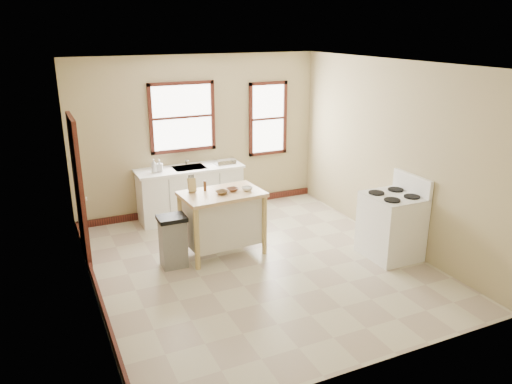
# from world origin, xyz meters

# --- Properties ---
(floor) EXTENTS (5.00, 5.00, 0.00)m
(floor) POSITION_xyz_m (0.00, 0.00, 0.00)
(floor) COLOR #C1B899
(floor) RESTS_ON ground
(ceiling) EXTENTS (5.00, 5.00, 0.00)m
(ceiling) POSITION_xyz_m (0.00, 0.00, 2.80)
(ceiling) COLOR white
(ceiling) RESTS_ON ground
(wall_back) EXTENTS (4.50, 0.04, 2.80)m
(wall_back) POSITION_xyz_m (0.00, 2.50, 1.40)
(wall_back) COLOR tan
(wall_back) RESTS_ON ground
(wall_left) EXTENTS (0.04, 5.00, 2.80)m
(wall_left) POSITION_xyz_m (-2.25, 0.00, 1.40)
(wall_left) COLOR tan
(wall_left) RESTS_ON ground
(wall_right) EXTENTS (0.04, 5.00, 2.80)m
(wall_right) POSITION_xyz_m (2.25, 0.00, 1.40)
(wall_right) COLOR tan
(wall_right) RESTS_ON ground
(window_main) EXTENTS (1.17, 0.06, 1.22)m
(window_main) POSITION_xyz_m (-0.30, 2.48, 1.75)
(window_main) COLOR black
(window_main) RESTS_ON wall_back
(window_side) EXTENTS (0.77, 0.06, 1.37)m
(window_side) POSITION_xyz_m (1.35, 2.48, 1.60)
(window_side) COLOR black
(window_side) RESTS_ON wall_back
(door_left) EXTENTS (0.06, 0.90, 2.10)m
(door_left) POSITION_xyz_m (-2.21, 1.30, 1.05)
(door_left) COLOR black
(door_left) RESTS_ON ground
(baseboard_back) EXTENTS (4.50, 0.04, 0.12)m
(baseboard_back) POSITION_xyz_m (0.00, 2.47, 0.06)
(baseboard_back) COLOR black
(baseboard_back) RESTS_ON ground
(baseboard_left) EXTENTS (0.04, 5.00, 0.12)m
(baseboard_left) POSITION_xyz_m (-2.22, 0.00, 0.06)
(baseboard_left) COLOR black
(baseboard_left) RESTS_ON ground
(sink_counter) EXTENTS (1.86, 0.62, 0.92)m
(sink_counter) POSITION_xyz_m (-0.30, 2.20, 0.46)
(sink_counter) COLOR white
(sink_counter) RESTS_ON ground
(faucet) EXTENTS (0.03, 0.03, 0.22)m
(faucet) POSITION_xyz_m (-0.30, 2.38, 1.03)
(faucet) COLOR silver
(faucet) RESTS_ON sink_counter
(soap_bottle_a) EXTENTS (0.11, 0.11, 0.24)m
(soap_bottle_a) POSITION_xyz_m (-0.93, 2.13, 1.04)
(soap_bottle_a) COLOR #B2B2B2
(soap_bottle_a) RESTS_ON sink_counter
(soap_bottle_b) EXTENTS (0.12, 0.12, 0.21)m
(soap_bottle_b) POSITION_xyz_m (-0.83, 2.16, 1.02)
(soap_bottle_b) COLOR #B2B2B2
(soap_bottle_b) RESTS_ON sink_counter
(dish_rack) EXTENTS (0.44, 0.38, 0.09)m
(dish_rack) POSITION_xyz_m (0.34, 2.15, 0.97)
(dish_rack) COLOR silver
(dish_rack) RESTS_ON sink_counter
(kitchen_island) EXTENTS (1.21, 0.81, 0.96)m
(kitchen_island) POSITION_xyz_m (-0.32, 0.58, 0.48)
(kitchen_island) COLOR #DFB283
(kitchen_island) RESTS_ON ground
(knife_block) EXTENTS (0.10, 0.10, 0.20)m
(knife_block) POSITION_xyz_m (-0.70, 0.78, 1.06)
(knife_block) COLOR tan
(knife_block) RESTS_ON kitchen_island
(pepper_grinder) EXTENTS (0.05, 0.05, 0.15)m
(pepper_grinder) POSITION_xyz_m (-0.51, 0.76, 1.03)
(pepper_grinder) COLOR #482913
(pepper_grinder) RESTS_ON kitchen_island
(bowl_a) EXTENTS (0.23, 0.23, 0.04)m
(bowl_a) POSITION_xyz_m (-0.34, 0.52, 0.98)
(bowl_a) COLOR brown
(bowl_a) RESTS_ON kitchen_island
(bowl_b) EXTENTS (0.20, 0.20, 0.04)m
(bowl_b) POSITION_xyz_m (-0.15, 0.59, 0.98)
(bowl_b) COLOR brown
(bowl_b) RESTS_ON kitchen_island
(bowl_c) EXTENTS (0.21, 0.21, 0.05)m
(bowl_c) POSITION_xyz_m (0.06, 0.51, 0.98)
(bowl_c) COLOR silver
(bowl_c) RESTS_ON kitchen_island
(trash_bin) EXTENTS (0.39, 0.33, 0.76)m
(trash_bin) POSITION_xyz_m (-1.11, 0.47, 0.38)
(trash_bin) COLOR gray
(trash_bin) RESTS_ON ground
(gas_stove) EXTENTS (0.76, 0.77, 1.22)m
(gas_stove) POSITION_xyz_m (1.89, -0.54, 0.61)
(gas_stove) COLOR white
(gas_stove) RESTS_ON ground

